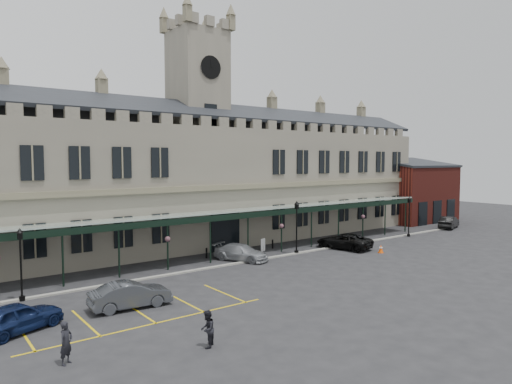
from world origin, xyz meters
TOP-DOWN VIEW (x-y plane):
  - ground at (0.00, 0.00)m, footprint 140.00×140.00m
  - station_building at (0.00, 15.91)m, footprint 60.00×10.36m
  - clock_tower at (0.00, 16.00)m, footprint 5.60×5.60m
  - canopy at (0.00, 7.46)m, footprint 50.00×4.10m
  - brick_annex at (34.00, 12.97)m, footprint 12.40×8.36m
  - kerb at (0.00, 5.50)m, footprint 60.00×0.40m
  - parking_markings at (-14.00, -1.50)m, footprint 16.00×6.00m
  - tree_behind_mid at (8.00, 25.00)m, footprint 6.00×6.00m
  - tree_behind_right at (24.00, 25.00)m, footprint 6.00×6.00m
  - lamp_post_left at (-18.95, 5.36)m, footprint 0.44×0.44m
  - lamp_post_mid at (4.43, 5.52)m, footprint 0.47×0.47m
  - lamp_post_right at (21.35, 4.91)m, footprint 0.44×0.44m
  - traffic_cone at (11.15, 1.02)m, footprint 0.49×0.49m
  - sign_board at (2.70, 8.43)m, footprint 0.69×0.29m
  - bollard_left at (-3.25, 9.08)m, footprint 0.17×0.17m
  - bollard_right at (4.30, 8.91)m, footprint 0.16×0.16m
  - car_left_a at (-20.20, -0.34)m, footprint 4.96×3.46m
  - car_left_b at (-14.06, -0.08)m, footprint 4.90×2.05m
  - car_taxi at (-1.35, 6.39)m, footprint 3.97×5.37m
  - car_van at (9.88, 4.49)m, footprint 3.74×5.99m
  - car_right_b at (31.00, 5.49)m, footprint 5.00×3.00m
  - person_a at (-19.20, -5.65)m, footprint 0.82×0.78m
  - person_b at (-13.44, -7.82)m, footprint 1.08×1.08m

SIDE VIEW (x-z plane):
  - ground at x=0.00m, z-range 0.00..0.00m
  - parking_markings at x=-14.00m, z-range -0.01..0.01m
  - kerb at x=0.00m, z-range 0.00..0.12m
  - traffic_cone at x=11.15m, z-range -0.01..0.76m
  - bollard_right at x=4.30m, z-range 0.00..0.90m
  - bollard_left at x=-3.25m, z-range 0.00..0.93m
  - sign_board at x=2.70m, z-range -0.01..1.22m
  - car_taxi at x=-1.35m, z-range 0.00..1.45m
  - car_van at x=9.88m, z-range 0.00..1.54m
  - car_right_b at x=31.00m, z-range 0.00..1.56m
  - car_left_a at x=-20.20m, z-range 0.00..1.57m
  - car_left_b at x=-14.06m, z-range 0.00..1.57m
  - person_b at x=-13.44m, z-range 0.00..1.77m
  - person_a at x=-19.20m, z-range 0.00..1.89m
  - canopy at x=0.00m, z-range 0.25..4.55m
  - lamp_post_left at x=-18.95m, z-range 0.43..5.03m
  - lamp_post_right at x=21.35m, z-range 0.43..5.07m
  - lamp_post_mid at x=4.43m, z-range 0.47..5.48m
  - brick_annex at x=34.00m, z-range -0.46..8.77m
  - station_building at x=0.00m, z-range -2.18..15.12m
  - tree_behind_mid at x=8.00m, z-range 4.81..20.81m
  - tree_behind_right at x=24.00m, z-range 4.81..20.81m
  - clock_tower at x=0.00m, z-range 0.71..25.51m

